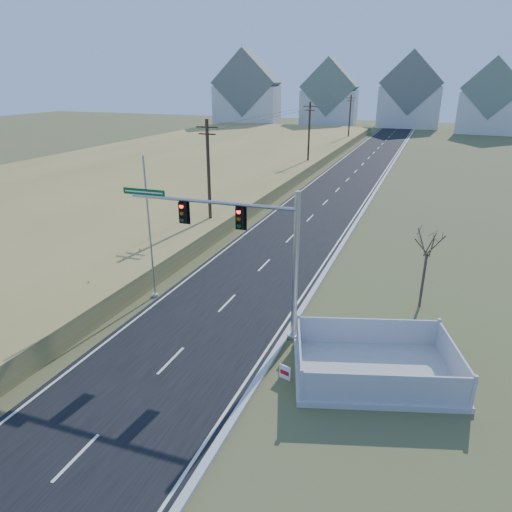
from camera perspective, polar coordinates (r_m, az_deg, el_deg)
The scene contains 16 objects.
ground at distance 22.69m, azimuth -7.92°, elevation -10.28°, with size 260.00×260.00×0.00m, color #4F572A.
road at distance 68.46m, azimuth 12.93°, elevation 10.85°, with size 8.00×180.00×0.06m, color black.
curb at distance 67.98m, azimuth 16.43°, elevation 10.51°, with size 0.30×180.00×0.18m, color #B2AFA8.
reed_marsh at distance 66.97m, azimuth -9.60°, elevation 11.40°, with size 38.00×110.00×1.30m, color tan.
utility_pole_near at distance 36.37m, azimuth -5.93°, elevation 9.88°, with size 1.80×0.26×9.00m.
utility_pole_mid at distance 64.24m, azimuth 6.63°, elevation 14.78°, with size 1.80×0.26×9.00m.
utility_pole_far at distance 93.43m, azimuth 11.62°, elevation 16.50°, with size 1.80×0.26×9.00m.
condo_nw at distance 126.20m, azimuth -1.09°, elevation 19.41°, with size 17.69×13.38×19.05m.
condo_nnw at distance 127.88m, azimuth 9.17°, elevation 18.84°, with size 14.93×11.17×17.03m.
condo_n at distance 129.03m, azimuth 18.75°, elevation 18.36°, with size 15.27×10.20×18.54m.
condo_ne at distance 121.26m, azimuth 27.29°, elevation 16.71°, with size 14.12×10.51×16.52m.
traffic_signal_mast at distance 21.23m, azimuth 0.12°, elevation 1.06°, with size 9.15×0.74×7.28m.
fence_enclosure at distance 20.57m, azimuth 14.57°, elevation -13.51°, with size 7.77×6.40×1.53m.
open_sign at distance 19.70m, azimuth 3.63°, elevation -14.31°, with size 0.52×0.19×0.65m.
flagpole at distance 26.01m, azimuth -13.02°, elevation 1.47°, with size 0.36×0.36×8.09m.
bare_tree at distance 25.65m, azimuth 20.77°, elevation 1.66°, with size 1.78×1.78×4.70m.
Camera 1 is at (9.80, -16.72, 11.80)m, focal length 32.00 mm.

